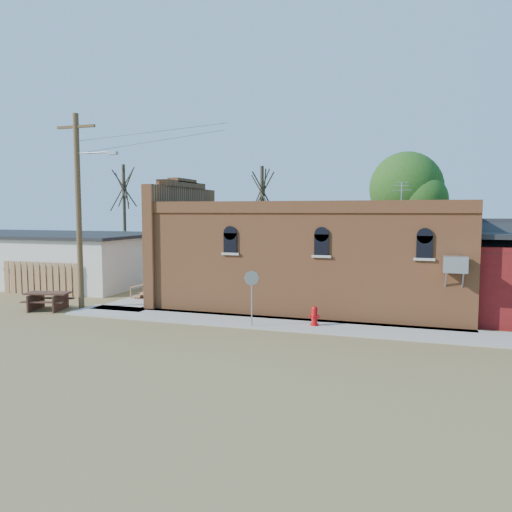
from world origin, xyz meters
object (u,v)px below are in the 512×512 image
(brick_bar, at_px, (307,257))
(utility_pole, at_px, (79,207))
(picnic_table, at_px, (48,298))
(trash_barrel, at_px, (156,285))
(fire_hydrant, at_px, (314,316))
(stop_sign, at_px, (252,283))

(brick_bar, xyz_separation_m, utility_pole, (-9.79, -4.29, 2.43))
(brick_bar, relative_size, picnic_table, 7.27)
(utility_pole, relative_size, trash_barrel, 12.45)
(fire_hydrant, relative_size, trash_barrel, 1.06)
(brick_bar, bearing_deg, stop_sign, -100.39)
(utility_pole, bearing_deg, picnic_table, -152.69)
(picnic_table, bearing_deg, utility_pole, 13.97)
(fire_hydrant, bearing_deg, stop_sign, 177.85)
(utility_pole, distance_m, trash_barrel, 6.80)
(trash_barrel, bearing_deg, stop_sign, -39.20)
(picnic_table, bearing_deg, stop_sign, -16.17)
(fire_hydrant, distance_m, stop_sign, 2.80)
(brick_bar, distance_m, picnic_table, 12.34)
(stop_sign, bearing_deg, trash_barrel, 137.90)
(utility_pole, xyz_separation_m, picnic_table, (-1.36, -0.70, -4.23))
(utility_pole, height_order, stop_sign, utility_pole)
(utility_pole, distance_m, stop_sign, 9.36)
(brick_bar, relative_size, stop_sign, 7.47)
(brick_bar, xyz_separation_m, trash_barrel, (-8.79, 0.85, -1.90))
(utility_pole, bearing_deg, stop_sign, -7.78)
(fire_hydrant, relative_size, stop_sign, 0.35)
(utility_pole, bearing_deg, trash_barrel, 79.04)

